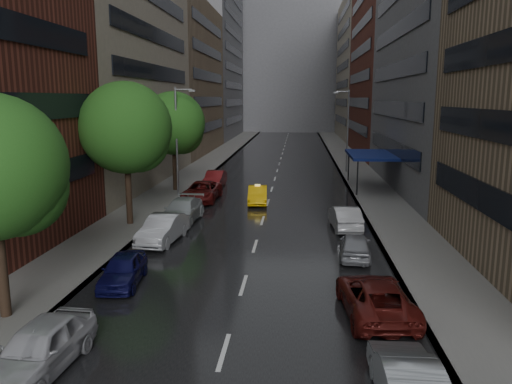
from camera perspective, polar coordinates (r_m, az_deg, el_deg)
road at (r=61.68m, az=2.61°, el=3.00°), size 14.00×140.00×0.01m
sidewalk_left at (r=62.67m, az=-5.65°, el=3.14°), size 4.00×140.00×0.15m
sidewalk_right at (r=61.99m, az=10.96°, el=2.92°), size 4.00×140.00×0.15m
buildings_left at (r=72.41m, az=-9.46°, el=16.69°), size 8.00×108.00×38.00m
buildings_right at (r=69.29m, az=15.96°, el=15.92°), size 8.05×109.10×36.00m
building_far at (r=129.34m, az=3.90°, el=14.11°), size 40.00×14.00×32.00m
tree_mid at (r=32.98m, az=-14.68°, el=7.09°), size 5.86×5.86×9.33m
tree_far at (r=44.77m, az=-9.42°, el=7.75°), size 5.56×5.56×8.86m
taxi at (r=39.58m, az=0.18°, el=-0.32°), size 1.74×4.31×1.39m
parked_cars_left at (r=32.83m, az=-8.96°, el=-2.63°), size 2.73×37.09×1.59m
parked_cars_right at (r=22.84m, az=12.38°, el=-8.83°), size 2.88×23.38×1.51m
street_lamp_left at (r=42.43m, az=-8.96°, el=6.01°), size 1.74×0.22×9.00m
street_lamp_right at (r=56.44m, az=10.37°, el=7.10°), size 1.74×0.22×9.00m
awning at (r=46.84m, az=12.98°, el=4.14°), size 4.00×8.00×3.12m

